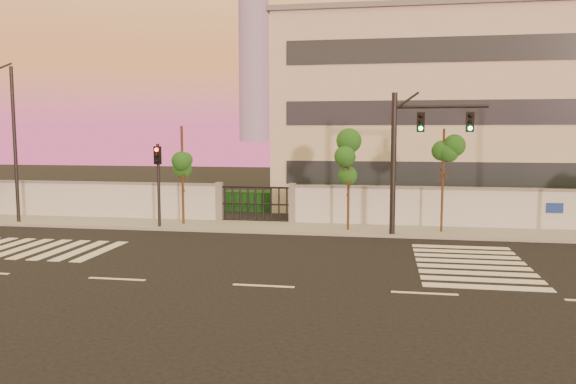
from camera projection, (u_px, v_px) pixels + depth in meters
The scene contains 13 objects.
ground at pixel (264, 286), 17.87m from camera, with size 120.00×120.00×0.00m, color black.
sidewalk at pixel (307, 228), 28.15m from camera, with size 60.00×3.00×0.15m, color gray.
perimeter_wall at pixel (313, 205), 29.50m from camera, with size 60.00×0.36×2.20m.
hedge_row at pixel (337, 204), 32.04m from camera, with size 41.00×4.25×1.80m.
institutional_building at pixel (465, 113), 37.28m from camera, with size 24.40×12.40×12.25m.
distant_skyscraper at pixel (254, 24), 296.60m from camera, with size 16.00×16.00×118.00m.
road_markings at pixel (244, 258), 21.81m from camera, with size 57.00×7.62×0.02m.
street_tree_c at pixel (183, 153), 28.78m from camera, with size 1.62×1.29×5.20m.
street_tree_d at pixel (349, 158), 27.00m from camera, with size 1.56×1.24×4.98m.
street_tree_e at pixel (444, 157), 26.45m from camera, with size 1.42×1.13×5.05m.
traffic_signal_main at pixel (412, 147), 25.66m from camera, with size 4.23×0.52×6.68m.
traffic_signal_secondary at pixel (158, 175), 28.04m from camera, with size 0.34×0.33×4.31m.
streetlight_west at pixel (12, 136), 29.19m from camera, with size 0.52×2.08×8.67m.
Camera 1 is at (3.67, -17.08, 4.88)m, focal length 35.00 mm.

